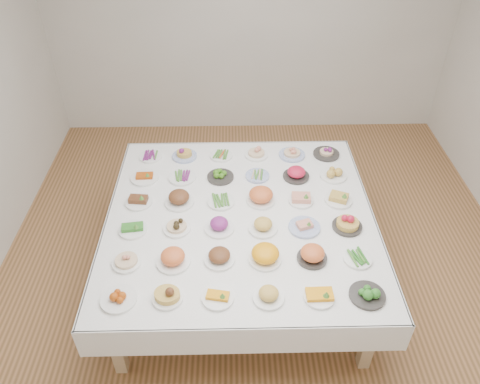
{
  "coord_description": "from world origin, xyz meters",
  "views": [
    {
      "loc": [
        -0.26,
        -3.16,
        3.39
      ],
      "look_at": [
        -0.19,
        -0.06,
        0.88
      ],
      "focal_mm": 35.0,
      "sensor_mm": 36.0,
      "label": 1
    }
  ],
  "objects_px": {
    "display_table": "(240,221)",
    "dish_18": "(138,200)",
    "dish_0": "(118,296)",
    "dish_35": "(327,150)"
  },
  "relations": [
    {
      "from": "dish_18",
      "to": "dish_35",
      "type": "xyz_separation_m",
      "value": [
        1.75,
        0.7,
        0.01
      ]
    },
    {
      "from": "display_table",
      "to": "dish_0",
      "type": "xyz_separation_m",
      "value": [
        -0.87,
        -0.87,
        0.11
      ]
    },
    {
      "from": "display_table",
      "to": "dish_18",
      "type": "bearing_deg",
      "value": 168.77
    },
    {
      "from": "display_table",
      "to": "dish_35",
      "type": "height_order",
      "value": "dish_35"
    },
    {
      "from": "display_table",
      "to": "dish_18",
      "type": "height_order",
      "value": "dish_18"
    },
    {
      "from": "display_table",
      "to": "dish_0",
      "type": "relative_size",
      "value": 9.0
    },
    {
      "from": "display_table",
      "to": "dish_0",
      "type": "distance_m",
      "value": 1.23
    },
    {
      "from": "dish_35",
      "to": "dish_0",
      "type": "bearing_deg",
      "value": -134.84
    },
    {
      "from": "dish_0",
      "to": "dish_18",
      "type": "relative_size",
      "value": 1.09
    },
    {
      "from": "display_table",
      "to": "dish_18",
      "type": "relative_size",
      "value": 9.77
    }
  ]
}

